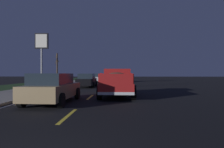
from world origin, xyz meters
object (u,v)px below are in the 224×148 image
object	(u,v)px
pickup_truck	(117,82)
sedan_black	(87,80)
sedan_red	(116,78)
gas_price_sign	(42,46)
traffic_cone_near	(19,99)
sedan_tan	(53,88)
bare_tree_far	(57,66)
sedan_silver	(97,78)

from	to	relation	value
pickup_truck	sedan_black	size ratio (longest dim) A/B	1.23
sedan_red	gas_price_sign	bearing A→B (deg)	128.80
gas_price_sign	traffic_cone_near	xyz separation A→B (m)	(-17.23, -6.00, -5.19)
sedan_red	sedan_tan	xyz separation A→B (m)	(-24.92, 3.09, 0.00)
bare_tree_far	traffic_cone_near	bearing A→B (deg)	-165.03
sedan_red	bare_tree_far	xyz separation A→B (m)	(5.00, 12.71, 2.31)
sedan_tan	sedan_red	bearing A→B (deg)	-7.07
gas_price_sign	bare_tree_far	size ratio (longest dim) A/B	1.23
sedan_silver	sedan_red	bearing A→B (deg)	-71.25
traffic_cone_near	bare_tree_far	bearing A→B (deg)	14.97
gas_price_sign	bare_tree_far	distance (m)	13.84
sedan_black	bare_tree_far	distance (m)	20.89
sedan_black	gas_price_sign	xyz separation A→B (m)	(5.02, 7.28, 4.69)
sedan_tan	sedan_silver	bearing A→B (deg)	0.74
sedan_red	sedan_tan	distance (m)	25.11
sedan_silver	bare_tree_far	xyz separation A→B (m)	(6.16, 9.32, 2.31)
sedan_red	gas_price_sign	distance (m)	14.28
sedan_black	bare_tree_far	xyz separation A→B (m)	(18.47, 9.48, 2.31)
sedan_silver	bare_tree_far	bearing A→B (deg)	56.54
traffic_cone_near	pickup_truck	bearing A→B (deg)	-50.30
sedan_black	sedan_silver	world-z (taller)	same
pickup_truck	traffic_cone_near	bearing A→B (deg)	129.70
sedan_black	bare_tree_far	bearing A→B (deg)	27.17
sedan_tan	sedan_black	bearing A→B (deg)	0.72
sedan_black	sedan_tan	xyz separation A→B (m)	(-11.45, -0.14, 0.00)
bare_tree_far	gas_price_sign	bearing A→B (deg)	-170.70
pickup_truck	sedan_tan	distance (m)	4.62
sedan_silver	bare_tree_far	distance (m)	11.40
bare_tree_far	sedan_black	bearing A→B (deg)	-152.83
sedan_silver	sedan_red	xyz separation A→B (m)	(1.15, -3.40, 0.00)
sedan_red	gas_price_sign	world-z (taller)	gas_price_sign
pickup_truck	sedan_silver	xyz separation A→B (m)	(20.58, 3.64, -0.20)
pickup_truck	sedan_red	size ratio (longest dim) A/B	1.23
sedan_tan	bare_tree_far	distance (m)	31.52
sedan_black	gas_price_sign	bearing A→B (deg)	55.42
gas_price_sign	traffic_cone_near	world-z (taller)	gas_price_sign
sedan_black	gas_price_sign	world-z (taller)	gas_price_sign
gas_price_sign	sedan_tan	bearing A→B (deg)	-155.74
pickup_truck	traffic_cone_near	world-z (taller)	pickup_truck
pickup_truck	sedan_tan	bearing A→B (deg)	133.71
gas_price_sign	bare_tree_far	xyz separation A→B (m)	(13.46, 2.20, -2.39)
sedan_tan	traffic_cone_near	world-z (taller)	sedan_tan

